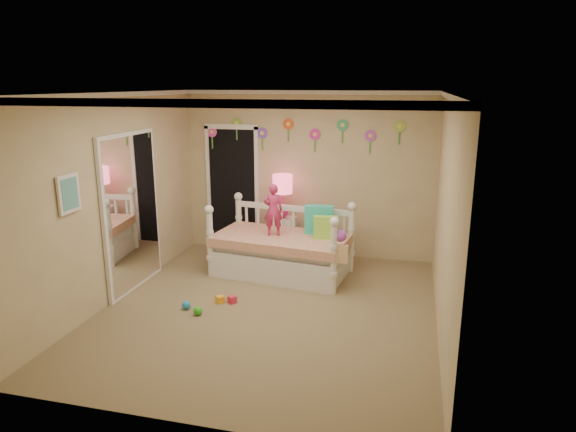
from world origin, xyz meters
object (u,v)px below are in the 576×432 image
(child, at_px, (273,210))
(table_lamp, at_px, (283,189))
(nightstand, at_px, (283,237))
(daybed, at_px, (282,239))

(child, bearing_deg, table_lamp, -101.00)
(child, distance_m, nightstand, 0.99)
(child, bearing_deg, daybed, -179.60)
(daybed, height_order, table_lamp, table_lamp)
(nightstand, bearing_deg, child, -81.60)
(daybed, height_order, child, child)
(child, xyz_separation_m, nightstand, (-0.06, 0.75, -0.63))
(daybed, bearing_deg, table_lamp, 110.60)
(table_lamp, bearing_deg, nightstand, 0.00)
(nightstand, bearing_deg, table_lamp, 0.00)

